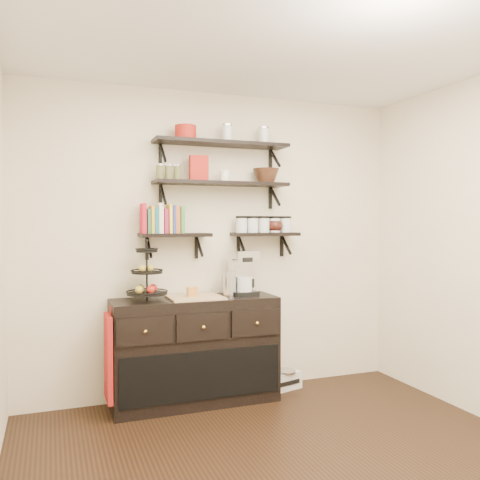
% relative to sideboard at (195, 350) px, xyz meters
% --- Properties ---
extents(ceiling, '(3.50, 3.50, 0.02)m').
position_rel_sideboard_xyz_m(ceiling, '(0.28, -1.51, 2.25)').
color(ceiling, white).
rests_on(ceiling, back_wall).
extents(back_wall, '(3.50, 0.02, 2.70)m').
position_rel_sideboard_xyz_m(back_wall, '(0.28, 0.24, 0.90)').
color(back_wall, white).
rests_on(back_wall, ground).
extents(shelf_top, '(1.20, 0.27, 0.23)m').
position_rel_sideboard_xyz_m(shelf_top, '(0.28, 0.10, 1.78)').
color(shelf_top, black).
rests_on(shelf_top, back_wall).
extents(shelf_mid, '(1.20, 0.27, 0.23)m').
position_rel_sideboard_xyz_m(shelf_mid, '(0.28, 0.10, 1.43)').
color(shelf_mid, black).
rests_on(shelf_mid, back_wall).
extents(shelf_low_left, '(0.60, 0.25, 0.23)m').
position_rel_sideboard_xyz_m(shelf_low_left, '(-0.14, 0.12, 0.98)').
color(shelf_low_left, black).
rests_on(shelf_low_left, back_wall).
extents(shelf_low_right, '(0.60, 0.25, 0.23)m').
position_rel_sideboard_xyz_m(shelf_low_right, '(0.70, 0.12, 0.98)').
color(shelf_low_right, black).
rests_on(shelf_low_right, back_wall).
extents(cookbooks, '(0.36, 0.15, 0.26)m').
position_rel_sideboard_xyz_m(cookbooks, '(-0.23, 0.12, 1.11)').
color(cookbooks, red).
rests_on(cookbooks, shelf_low_left).
extents(glass_canisters, '(0.54, 0.10, 0.13)m').
position_rel_sideboard_xyz_m(glass_canisters, '(0.69, 0.12, 1.06)').
color(glass_canisters, silver).
rests_on(glass_canisters, shelf_low_right).
extents(sideboard, '(1.40, 0.50, 0.92)m').
position_rel_sideboard_xyz_m(sideboard, '(0.00, 0.00, 0.00)').
color(sideboard, black).
rests_on(sideboard, floor).
extents(fruit_stand, '(0.33, 0.33, 0.48)m').
position_rel_sideboard_xyz_m(fruit_stand, '(-0.40, 0.00, 0.61)').
color(fruit_stand, black).
rests_on(fruit_stand, sideboard).
extents(candle, '(0.08, 0.08, 0.08)m').
position_rel_sideboard_xyz_m(candle, '(-0.02, 0.00, 0.50)').
color(candle, '#BC772B').
rests_on(candle, sideboard).
extents(coffee_maker, '(0.24, 0.23, 0.39)m').
position_rel_sideboard_xyz_m(coffee_maker, '(0.44, 0.03, 0.64)').
color(coffee_maker, black).
rests_on(coffee_maker, sideboard).
extents(thermal_carafe, '(0.11, 0.11, 0.22)m').
position_rel_sideboard_xyz_m(thermal_carafe, '(0.31, -0.02, 0.56)').
color(thermal_carafe, silver).
rests_on(thermal_carafe, sideboard).
extents(apron, '(0.04, 0.29, 0.68)m').
position_rel_sideboard_xyz_m(apron, '(-0.73, -0.10, 0.03)').
color(apron, maroon).
rests_on(apron, sideboard).
extents(radio, '(0.32, 0.24, 0.17)m').
position_rel_sideboard_xyz_m(radio, '(0.88, 0.06, -0.37)').
color(radio, silver).
rests_on(radio, floor).
extents(recipe_box, '(0.16, 0.07, 0.22)m').
position_rel_sideboard_xyz_m(recipe_box, '(0.07, 0.10, 1.56)').
color(recipe_box, '#A71D13').
rests_on(recipe_box, shelf_mid).
extents(walnut_bowl, '(0.24, 0.24, 0.13)m').
position_rel_sideboard_xyz_m(walnut_bowl, '(0.70, 0.10, 1.51)').
color(walnut_bowl, black).
rests_on(walnut_bowl, shelf_mid).
extents(ramekins, '(0.09, 0.09, 0.10)m').
position_rel_sideboard_xyz_m(ramekins, '(0.30, 0.10, 1.50)').
color(ramekins, white).
rests_on(ramekins, shelf_mid).
extents(teapot, '(0.21, 0.17, 0.14)m').
position_rel_sideboard_xyz_m(teapot, '(0.80, 0.12, 1.07)').
color(teapot, '#381510').
rests_on(teapot, shelf_low_right).
extents(red_pot, '(0.18, 0.18, 0.12)m').
position_rel_sideboard_xyz_m(red_pot, '(-0.05, 0.10, 1.86)').
color(red_pot, '#A71D13').
rests_on(red_pot, shelf_top).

